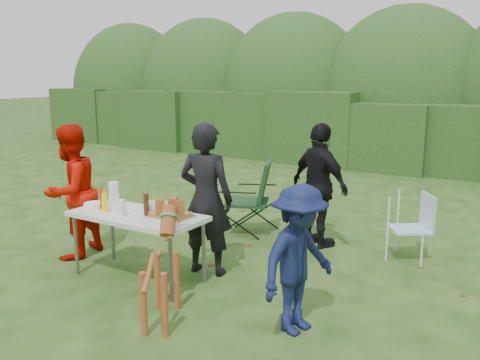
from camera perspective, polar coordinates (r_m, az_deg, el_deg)
The scene contains 20 objects.
ground at distance 5.78m, azimuth -7.39°, elevation -10.92°, with size 80.00×80.00×0.00m, color #1E4211.
hedge_row at distance 12.66m, azimuth 15.90°, elevation 5.13°, with size 22.00×1.40×1.70m, color #23471C.
shrub_backdrop at distance 14.15m, azimuth 17.87°, elevation 8.72°, with size 20.00×2.60×3.20m, color #3D6628.
folding_table at distance 5.64m, azimuth -11.46°, elevation -4.26°, with size 1.50×0.70×0.74m.
person_cook at distance 5.66m, azimuth -3.82°, elevation -2.16°, with size 0.63×0.41×1.72m, color black.
person_red_jacket at distance 6.51m, azimuth -18.44°, elevation -1.25°, with size 0.80×0.62×1.64m, color #C80E01.
person_black_puffy at distance 6.63m, azimuth 8.92°, elevation -0.63°, with size 0.95×0.40×1.62m, color black.
child at distance 4.44m, azimuth 6.61°, elevation -8.86°, with size 0.85×0.49×1.32m, color #101844.
dog at distance 4.68m, azimuth -8.96°, elevation -9.95°, with size 1.05×0.42×1.00m, color #984C24, non-canonical shape.
camping_chair at distance 7.11m, azimuth 0.77°, elevation -1.98°, with size 0.66×0.66×1.06m, color #1B3C1F, non-canonical shape.
lawn_chair at distance 6.53m, azimuth 18.52°, elevation -4.96°, with size 0.48×0.48×0.82m, color #49A4E7, non-canonical shape.
food_tray at distance 5.42m, azimuth -7.80°, elevation -4.08°, with size 0.45×0.30×0.02m, color #B7B7BA.
focaccia_bread at distance 5.41m, azimuth -7.80°, elevation -3.80°, with size 0.40×0.26×0.04m, color #A46D2D.
mustard_bottle at distance 5.76m, azimuth -14.96°, elevation -2.50°, with size 0.06×0.06×0.20m, color #F9FF0C.
ketchup_bottle at distance 5.88m, azimuth -15.19°, elevation -2.13°, with size 0.06×0.06×0.22m, color #AE3015.
beer_bottle at distance 5.50m, azimuth -10.50°, elevation -2.74°, with size 0.06×0.06×0.24m, color #47230F.
paper_towel_roll at distance 6.06m, azimuth -13.96°, elevation -1.44°, with size 0.12×0.12×0.26m, color white.
cup_stack at distance 5.54m, azimuth -13.16°, elevation -3.07°, with size 0.08×0.08×0.18m, color white.
pasta_bowl at distance 5.67m, azimuth -9.41°, elevation -2.99°, with size 0.26×0.26×0.10m, color silver.
plate_stack at distance 6.01m, azimuth -15.99°, elevation -2.71°, with size 0.24×0.24×0.05m, color white.
Camera 1 is at (3.39, -4.12, 2.22)m, focal length 38.00 mm.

